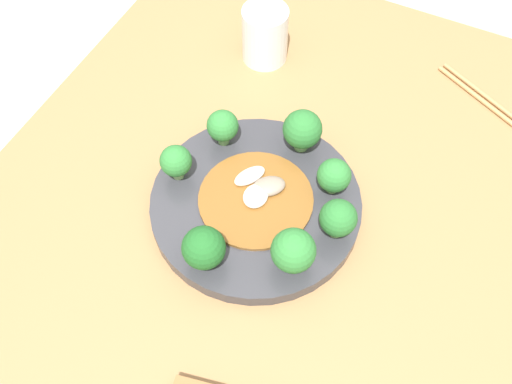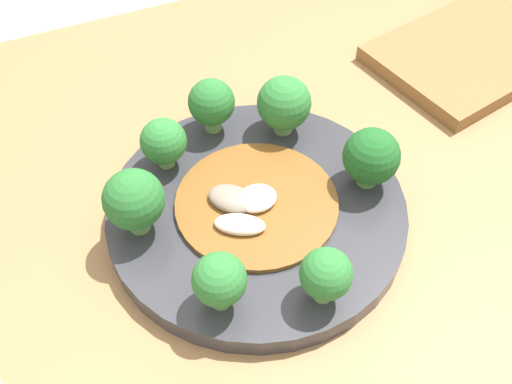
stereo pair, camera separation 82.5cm
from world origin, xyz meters
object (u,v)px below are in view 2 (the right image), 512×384
at_px(plate, 256,212).
at_px(broccoli_south, 211,103).
at_px(broccoli_north, 326,275).
at_px(broccoli_northeast, 219,280).
at_px(stirfry_center, 252,203).
at_px(cutting_board, 472,53).
at_px(broccoli_west, 371,157).
at_px(broccoli_east, 134,200).
at_px(broccoli_southwest, 284,104).
at_px(broccoli_southeast, 163,142).

xyz_separation_m(plate, broccoli_south, (0.00, -0.12, 0.05)).
distance_m(plate, broccoli_north, 0.13).
relative_size(plate, broccoli_northeast, 4.90).
bearing_deg(stirfry_center, broccoli_south, -91.99).
distance_m(plate, broccoli_northeast, 0.13).
relative_size(stirfry_center, cutting_board, 0.59).
bearing_deg(cutting_board, broccoli_northeast, 26.75).
bearing_deg(broccoli_northeast, broccoli_west, -159.19).
bearing_deg(broccoli_east, cutting_board, -166.84).
bearing_deg(broccoli_southwest, broccoli_northeast, 50.88).
height_order(broccoli_north, cutting_board, broccoli_north).
xyz_separation_m(broccoli_east, broccoli_west, (-0.23, 0.04, -0.00)).
xyz_separation_m(broccoli_west, stirfry_center, (0.12, -0.02, -0.03)).
distance_m(broccoli_southeast, broccoli_northeast, 0.18).
bearing_deg(cutting_board, broccoli_west, 30.87).
relative_size(broccoli_east, broccoli_southwest, 1.03).
height_order(broccoli_southwest, cutting_board, broccoli_southwest).
distance_m(broccoli_east, stirfry_center, 0.12).
height_order(broccoli_east, cutting_board, broccoli_east).
height_order(broccoli_southeast, stirfry_center, broccoli_southeast).
relative_size(broccoli_southeast, broccoli_northeast, 0.94).
bearing_deg(broccoli_west, stirfry_center, -8.06).
relative_size(plate, broccoli_north, 5.06).
xyz_separation_m(broccoli_east, broccoli_southwest, (-0.19, -0.07, -0.00)).
height_order(broccoli_northeast, broccoli_north, broccoli_northeast).
relative_size(broccoli_southeast, stirfry_center, 0.35).
bearing_deg(plate, stirfry_center, 6.09).
height_order(plate, broccoli_southwest, broccoli_southwest).
distance_m(broccoli_northeast, stirfry_center, 0.12).
bearing_deg(broccoli_south, cutting_board, -178.24).
height_order(broccoli_south, broccoli_north, broccoli_south).
xyz_separation_m(broccoli_west, cutting_board, (-0.25, -0.15, -0.05)).
xyz_separation_m(broccoli_southeast, broccoli_south, (-0.06, -0.03, 0.00)).
distance_m(broccoli_east, broccoli_southeast, 0.09).
relative_size(plate, stirfry_center, 1.84).
height_order(broccoli_south, broccoli_northeast, broccoli_south).
relative_size(broccoli_south, broccoli_northeast, 1.05).
xyz_separation_m(broccoli_southeast, broccoli_northeast, (0.01, 0.18, 0.00)).
relative_size(plate, broccoli_west, 4.50).
xyz_separation_m(broccoli_northeast, cutting_board, (-0.44, -0.22, -0.05)).
height_order(broccoli_west, stirfry_center, broccoli_west).
relative_size(broccoli_east, cutting_board, 0.26).
height_order(broccoli_northeast, broccoli_west, broccoli_west).
xyz_separation_m(broccoli_east, broccoli_south, (-0.11, -0.10, -0.00)).
height_order(plate, broccoli_west, broccoli_west).
bearing_deg(plate, broccoli_west, 171.42).
distance_m(broccoli_southeast, broccoli_west, 0.21).
distance_m(broccoli_south, broccoli_west, 0.18).
bearing_deg(broccoli_north, plate, -84.34).
bearing_deg(broccoli_southwest, broccoli_south, -25.13).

